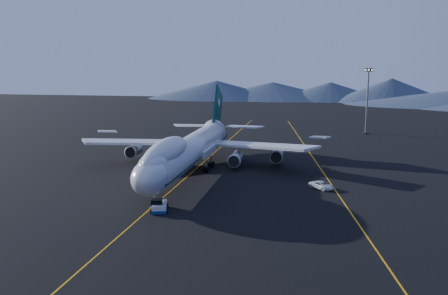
% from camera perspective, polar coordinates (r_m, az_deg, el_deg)
% --- Properties ---
extents(ground, '(500.00, 500.00, 0.00)m').
position_cam_1_polar(ground, '(116.60, -3.85, -2.99)').
color(ground, black).
rests_on(ground, ground).
extents(taxiway_line_main, '(0.25, 220.00, 0.01)m').
position_cam_1_polar(taxiway_line_main, '(116.59, -3.85, -2.99)').
color(taxiway_line_main, '#E9A20D').
rests_on(taxiway_line_main, ground).
extents(taxiway_line_side, '(28.08, 198.09, 0.01)m').
position_cam_1_polar(taxiway_line_side, '(122.79, 11.05, -2.49)').
color(taxiway_line_side, '#E9A20D').
rests_on(taxiway_line_side, ground).
extents(boeing_747, '(59.62, 72.43, 19.37)m').
position_cam_1_polar(boeing_747, '(115.48, -3.88, -0.17)').
color(boeing_747, silver).
rests_on(boeing_747, ground).
extents(pushback_tug, '(3.94, 5.63, 2.23)m').
position_cam_1_polar(pushback_tug, '(88.46, -7.37, -6.75)').
color(pushback_tug, silver).
rests_on(pushback_tug, ground).
extents(service_van, '(5.73, 5.84, 1.56)m').
position_cam_1_polar(service_van, '(104.24, 11.11, -4.26)').
color(service_van, white).
rests_on(service_van, ground).
extents(floodlight_mast, '(2.89, 2.17, 23.37)m').
position_cam_1_polar(floodlight_mast, '(186.70, 16.05, 5.14)').
color(floodlight_mast, black).
rests_on(floodlight_mast, ground).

